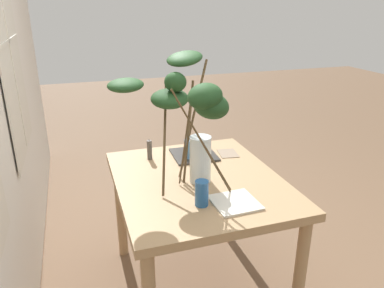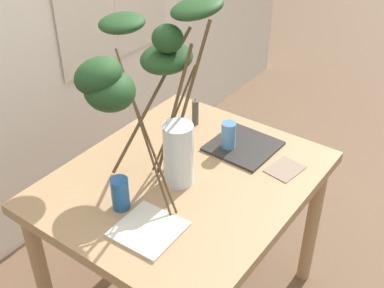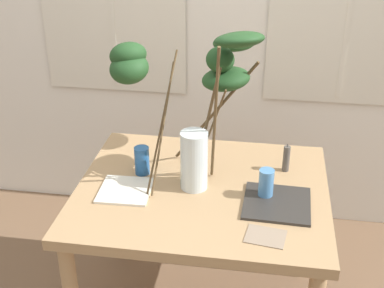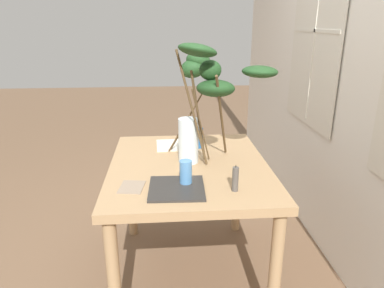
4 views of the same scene
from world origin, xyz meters
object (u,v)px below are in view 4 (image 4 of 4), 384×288
vase_with_branches (205,88)px  drinking_glass_blue_right (186,173)px  dining_table (189,180)px  drinking_glass_blue_left (198,138)px  pillar_candle (235,179)px  plate_square_left (173,145)px  plate_square_right (177,188)px

vase_with_branches → drinking_glass_blue_right: bearing=-21.7°
dining_table → drinking_glass_blue_left: bearing=164.5°
drinking_glass_blue_left → pillar_candle: bearing=10.8°
plate_square_left → drinking_glass_blue_right: bearing=4.6°
drinking_glass_blue_left → plate_square_right: size_ratio=0.48×
vase_with_branches → plate_square_left: 0.54m
plate_square_right → drinking_glass_blue_right: bearing=135.4°
pillar_candle → plate_square_left: bearing=-157.3°
plate_square_left → pillar_candle: 0.75m
dining_table → vase_with_branches: bearing=118.9°
vase_with_branches → plate_square_right: bearing=-25.5°
dining_table → drinking_glass_blue_right: bearing=-7.2°
vase_with_branches → drinking_glass_blue_left: bearing=-176.1°
vase_with_branches → drinking_glass_blue_left: 0.44m
drinking_glass_blue_left → plate_square_right: 0.64m
pillar_candle → vase_with_branches: bearing=-165.5°
drinking_glass_blue_right → plate_square_right: 0.09m
vase_with_branches → drinking_glass_blue_right: size_ratio=5.44×
vase_with_branches → plate_square_left: size_ratio=3.26×
dining_table → drinking_glass_blue_left: drinking_glass_blue_left is taller
vase_with_branches → drinking_glass_blue_left: size_ratio=5.46×
drinking_glass_blue_left → plate_square_right: (0.62, -0.16, -0.06)m
plate_square_right → vase_with_branches: bearing=154.5°
dining_table → drinking_glass_blue_right: (0.28, -0.03, 0.17)m
drinking_glass_blue_right → pillar_candle: pillar_candle is taller
dining_table → plate_square_left: 0.35m
drinking_glass_blue_left → dining_table: bearing=-15.5°
dining_table → vase_with_branches: size_ratio=1.53×
vase_with_branches → drinking_glass_blue_right: 0.51m
plate_square_left → plate_square_right: bearing=-0.1°
dining_table → vase_with_branches: vase_with_branches is taller
dining_table → drinking_glass_blue_right: size_ratio=8.30×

